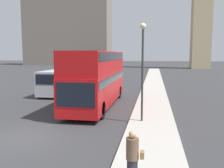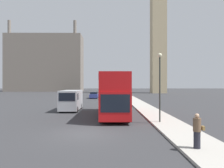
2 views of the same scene
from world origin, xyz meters
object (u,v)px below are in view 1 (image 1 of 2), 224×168
Objects in this scene: white_van at (57,82)px; pedestrian at (133,158)px; street_lamp at (143,57)px; parked_sedan at (110,72)px; red_double_decker_bus at (97,76)px.

white_van is 18.59m from pedestrian.
street_lamp reaches higher than pedestrian.
parked_sedan is at bearing 101.18° from pedestrian.
pedestrian is (3.80, -11.90, -1.40)m from red_double_decker_bus.
pedestrian is 0.30× the size of street_lamp.
red_double_decker_bus is 1.96× the size of street_lamp.
street_lamp is (3.71, -4.47, 1.48)m from red_double_decker_bus.
pedestrian is 0.35× the size of parked_sedan.
red_double_decker_bus is 6.61× the size of pedestrian.
red_double_decker_bus is at bearing 107.72° from pedestrian.
pedestrian is (8.97, -16.28, -0.34)m from white_van.
white_van is 23.52m from parked_sedan.
parked_sedan is (-4.06, 27.87, -1.72)m from red_double_decker_bus.
street_lamp reaches higher than white_van.
pedestrian is at bearing -61.14° from white_van.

